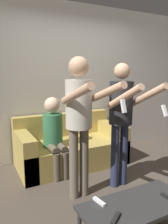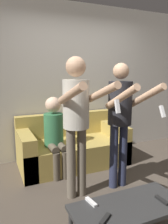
# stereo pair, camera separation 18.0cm
# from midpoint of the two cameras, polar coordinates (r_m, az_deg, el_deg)

# --- Properties ---
(ground_plane) EXTENTS (14.00, 14.00, 0.00)m
(ground_plane) POSITION_cam_midpoint_polar(r_m,az_deg,el_deg) (3.00, 11.46, -20.25)
(ground_plane) COLOR #4C4238
(wall_back) EXTENTS (6.40, 0.06, 2.70)m
(wall_back) POSITION_cam_midpoint_polar(r_m,az_deg,el_deg) (4.00, -1.29, 8.03)
(wall_back) COLOR #B7B2A8
(wall_back) RESTS_ON ground_plane
(couch) EXTENTS (1.73, 0.88, 0.80)m
(couch) POSITION_cam_midpoint_polar(r_m,az_deg,el_deg) (3.70, -1.72, -9.23)
(couch) COLOR #AD9347
(couch) RESTS_ON ground_plane
(person_standing_left) EXTENTS (0.43, 0.79, 1.69)m
(person_standing_left) POSITION_cam_midpoint_polar(r_m,az_deg,el_deg) (2.51, 0.20, -0.12)
(person_standing_left) COLOR #6B6051
(person_standing_left) RESTS_ON ground_plane
(person_standing_right) EXTENTS (0.42, 0.75, 1.63)m
(person_standing_right) POSITION_cam_midpoint_polar(r_m,az_deg,el_deg) (2.81, 11.44, -0.24)
(person_standing_right) COLOR #282D47
(person_standing_right) RESTS_ON ground_plane
(person_seated) EXTENTS (0.29, 0.52, 1.15)m
(person_seated) POSITION_cam_midpoint_polar(r_m,az_deg,el_deg) (3.29, -6.08, -5.23)
(person_seated) COLOR brown
(person_seated) RESTS_ON ground_plane
(coffee_table) EXTENTS (1.03, 0.48, 0.36)m
(coffee_table) POSITION_cam_midpoint_polar(r_m,az_deg,el_deg) (2.17, 14.14, -23.41)
(coffee_table) COLOR #2D2D2D
(coffee_table) RESTS_ON ground_plane
(remote_near) EXTENTS (0.14, 0.12, 0.02)m
(remote_near) POSITION_cam_midpoint_polar(r_m,az_deg,el_deg) (1.94, 8.43, -26.00)
(remote_near) COLOR black
(remote_near) RESTS_ON coffee_table
(remote_mid) EXTENTS (0.04, 0.15, 0.02)m
(remote_mid) POSITION_cam_midpoint_polar(r_m,az_deg,el_deg) (2.29, 21.96, -20.59)
(remote_mid) COLOR black
(remote_mid) RESTS_ON coffee_table
(remote_far) EXTENTS (0.06, 0.15, 0.02)m
(remote_far) POSITION_cam_midpoint_polar(r_m,az_deg,el_deg) (2.12, 4.49, -22.42)
(remote_far) COLOR white
(remote_far) RESTS_ON coffee_table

